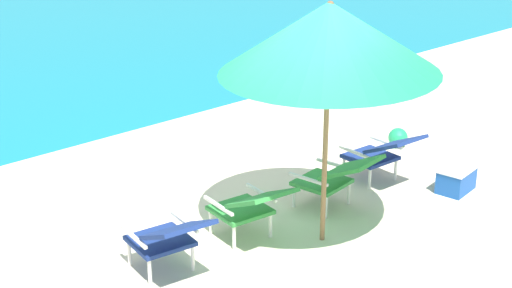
% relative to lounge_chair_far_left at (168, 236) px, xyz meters
% --- Properties ---
extents(ground_plane, '(40.00, 40.00, 0.00)m').
position_rel_lounge_chair_far_left_xyz_m(ground_plane, '(1.52, 4.12, -0.40)').
color(ground_plane, beige).
extents(lounge_chair_far_left, '(0.65, 0.94, 0.68)m').
position_rel_lounge_chair_far_left_xyz_m(lounge_chair_far_left, '(0.00, 0.00, 0.00)').
color(lounge_chair_far_left, navy).
rests_on(lounge_chair_far_left, ground_plane).
extents(lounge_chair_near_left, '(0.63, 0.93, 0.68)m').
position_rel_lounge_chair_far_left_xyz_m(lounge_chair_near_left, '(0.97, -0.01, 0.00)').
color(lounge_chair_near_left, '#338E3D').
rests_on(lounge_chair_near_left, ground_plane).
extents(lounge_chair_near_right, '(0.66, 0.94, 0.68)m').
position_rel_lounge_chair_far_left_xyz_m(lounge_chair_near_right, '(2.13, -0.08, 0.00)').
color(lounge_chair_near_right, '#338E3D').
rests_on(lounge_chair_near_right, ground_plane).
extents(lounge_chair_far_right, '(0.59, 0.91, 0.68)m').
position_rel_lounge_chair_far_left_xyz_m(lounge_chair_far_right, '(3.05, 0.03, 0.00)').
color(lounge_chair_far_right, navy).
rests_on(lounge_chair_far_right, ground_plane).
extents(beach_umbrella_center, '(2.28, 2.26, 2.41)m').
position_rel_lounge_chair_far_left_xyz_m(beach_umbrella_center, '(1.54, -0.45, 1.64)').
color(beach_umbrella_center, olive).
rests_on(beach_umbrella_center, ground_plane).
extents(beach_ball, '(0.26, 0.26, 0.26)m').
position_rel_lounge_chair_far_left_xyz_m(beach_ball, '(4.16, 0.64, -0.28)').
color(beach_ball, '#1E9E60').
rests_on(beach_ball, ground_plane).
extents(cooler_box, '(0.51, 0.39, 0.32)m').
position_rel_lounge_chair_far_left_xyz_m(cooler_box, '(3.52, -0.68, -0.24)').
color(cooler_box, '#194CA5').
rests_on(cooler_box, ground_plane).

